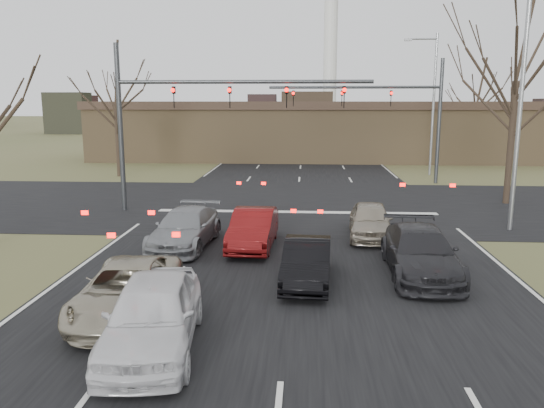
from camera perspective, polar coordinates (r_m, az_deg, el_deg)
The scene contains 18 objects.
ground at distance 13.30m, azimuth 1.55°, elevation -12.52°, with size 360.00×360.00×0.00m, color #4E542C.
road_main at distance 72.38m, azimuth 3.34°, elevation 6.77°, with size 14.00×300.00×0.02m, color black.
road_cross at distance 27.70m, azimuth 2.71°, elevation -0.04°, with size 200.00×14.00×0.02m, color black.
building at distance 50.28m, azimuth 5.50°, elevation 7.92°, with size 42.40×10.40×5.30m.
mast_arm_near at distance 25.82m, azimuth -9.15°, elevation 10.33°, with size 12.12×0.24×8.00m.
mast_arm_far at distance 35.66m, azimuth 13.16°, elevation 10.24°, with size 11.12×0.24×8.00m.
streetlight_right_near at distance 23.73m, azimuth 24.83°, elevation 10.67°, with size 2.34×0.25×10.00m.
streetlight_right_far at distance 40.19m, azimuth 16.76°, elevation 10.93°, with size 2.34×0.25×10.00m.
tree_right_near at distance 30.32m, azimuth 25.18°, elevation 16.79°, with size 6.90×6.90×11.50m.
tree_left_far at distance 39.59m, azimuth -16.64°, elevation 13.49°, with size 5.70×5.70×9.50m.
tree_right_far at distance 49.42m, azimuth 21.31°, elevation 12.17°, with size 5.40×5.40×9.00m.
car_silver_suv at distance 13.94m, azimuth -15.28°, elevation -8.90°, with size 2.17×4.70×1.31m, color #A49B84.
car_white_sedan at distance 11.94m, azimuth -12.69°, elevation -11.48°, with size 1.87×4.65×1.59m, color silver.
car_black_hatch at distance 15.78m, azimuth 3.78°, elevation -6.22°, with size 1.36×3.89×1.28m, color black.
car_charcoal_sedan at distance 17.05m, azimuth 15.67°, elevation -5.00°, with size 2.03×5.00×1.45m, color black.
car_grey_ahead at distance 19.88m, azimuth -9.32°, elevation -2.58°, with size 1.93×4.75×1.38m, color gray.
car_red_ahead at distance 19.53m, azimuth -2.02°, elevation -2.66°, with size 1.48×4.25×1.40m, color #600D0E.
car_silver_ahead at distance 21.25m, azimuth 10.53°, elevation -1.74°, with size 1.63×4.06×1.38m, color gray.
Camera 1 is at (0.43, -12.19, 5.30)m, focal length 35.00 mm.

